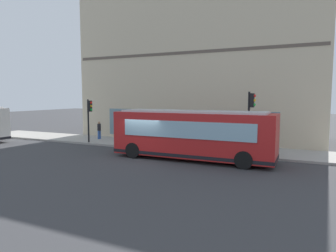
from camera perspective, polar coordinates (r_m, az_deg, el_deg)
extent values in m
plane|color=#38383A|center=(19.49, -4.23, -6.04)|extent=(120.00, 120.00, 0.00)
cube|color=#9E9991|center=(23.54, 1.24, -3.81)|extent=(4.01, 40.00, 0.15)
cube|color=beige|center=(28.79, 6.00, 11.35)|extent=(7.63, 21.53, 13.64)
cube|color=brown|center=(25.46, 3.28, 13.67)|extent=(0.36, 21.10, 0.24)
cube|color=slate|center=(25.23, 3.12, 0.31)|extent=(0.12, 15.07, 2.40)
cube|color=red|center=(18.73, 4.64, -1.56)|extent=(2.51, 10.00, 2.70)
cube|color=silver|center=(18.61, 4.67, 2.75)|extent=(2.13, 9.00, 0.12)
cube|color=#8CB2C6|center=(20.92, -8.26, 0.40)|extent=(2.20, 0.08, 1.20)
cube|color=#8CB2C6|center=(19.88, 5.91, 0.01)|extent=(0.07, 8.20, 1.00)
cube|color=#8CB2C6|center=(17.51, 3.21, -0.74)|extent=(0.07, 8.20, 1.00)
cube|color=black|center=(18.91, 4.61, -5.08)|extent=(2.55, 10.04, 0.20)
cylinder|color=black|center=(21.40, -3.41, -3.62)|extent=(0.30, 1.00, 1.00)
cylinder|color=black|center=(19.43, -6.63, -4.60)|extent=(0.30, 1.00, 1.00)
cylinder|color=black|center=(19.15, 15.45, -4.92)|extent=(0.30, 1.00, 1.00)
cylinder|color=black|center=(16.92, 14.16, -6.27)|extent=(0.30, 1.00, 1.00)
cylinder|color=black|center=(20.09, 15.02, 0.46)|extent=(0.14, 0.14, 4.09)
cube|color=black|center=(19.98, 15.66, 4.72)|extent=(0.32, 0.24, 0.90)
sphere|color=red|center=(19.96, 16.06, 5.51)|extent=(0.20, 0.20, 0.20)
sphere|color=yellow|center=(19.96, 16.03, 4.71)|extent=(0.20, 0.20, 0.20)
sphere|color=green|center=(19.97, 16.01, 3.91)|extent=(0.20, 0.20, 0.20)
cylinder|color=black|center=(25.71, -14.88, 0.95)|extent=(0.14, 0.14, 3.54)
cube|color=black|center=(25.53, -14.62, 3.67)|extent=(0.32, 0.24, 0.90)
sphere|color=red|center=(25.44, -14.40, 4.30)|extent=(0.20, 0.20, 0.20)
sphere|color=yellow|center=(25.44, -14.39, 3.67)|extent=(0.20, 0.20, 0.20)
sphere|color=green|center=(25.45, -14.37, 3.04)|extent=(0.20, 0.20, 0.20)
cylinder|color=yellow|center=(22.49, 1.72, -3.36)|extent=(0.24, 0.24, 0.55)
sphere|color=yellow|center=(22.43, 1.72, -2.46)|extent=(0.22, 0.22, 0.22)
cylinder|color=yellow|center=(22.41, 2.12, -3.26)|extent=(0.10, 0.12, 0.10)
cylinder|color=yellow|center=(22.63, 1.89, -3.17)|extent=(0.12, 0.10, 0.10)
cylinder|color=#3359A5|center=(22.92, 8.50, -2.92)|extent=(0.14, 0.14, 0.80)
cylinder|color=#3359A5|center=(22.97, 8.93, -2.91)|extent=(0.14, 0.14, 0.80)
cylinder|color=#8C3F8C|center=(22.85, 8.74, -1.14)|extent=(0.32, 0.32, 0.63)
sphere|color=brown|center=(22.81, 8.76, -0.08)|extent=(0.22, 0.22, 0.22)
cylinder|color=#99994C|center=(21.71, 7.21, -3.38)|extent=(0.14, 0.14, 0.81)
cylinder|color=#99994C|center=(21.69, 6.73, -3.38)|extent=(0.14, 0.14, 0.81)
cylinder|color=#B23338|center=(21.60, 6.99, -1.48)|extent=(0.32, 0.32, 0.64)
sphere|color=beige|center=(21.55, 7.01, -0.34)|extent=(0.22, 0.22, 0.22)
cylinder|color=gold|center=(20.65, 19.22, -4.16)|extent=(0.14, 0.14, 0.78)
cylinder|color=gold|center=(20.69, 18.73, -4.12)|extent=(0.14, 0.14, 0.78)
cylinder|color=#B23338|center=(20.56, 19.03, -2.22)|extent=(0.32, 0.32, 0.62)
sphere|color=beige|center=(20.51, 19.07, -1.07)|extent=(0.21, 0.21, 0.21)
cylinder|color=#3359A5|center=(27.56, -12.76, -1.61)|extent=(0.14, 0.14, 0.76)
cylinder|color=#3359A5|center=(27.45, -13.05, -1.65)|extent=(0.14, 0.14, 0.76)
cylinder|color=black|center=(27.43, -12.94, -0.23)|extent=(0.32, 0.32, 0.60)
sphere|color=#9E704C|center=(27.39, -12.96, 0.61)|extent=(0.20, 0.20, 0.20)
cube|color=#BF3F19|center=(25.82, -2.87, -1.80)|extent=(0.44, 0.40, 0.90)
cube|color=#8CB2C6|center=(25.70, -2.45, -1.43)|extent=(0.35, 0.03, 0.30)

